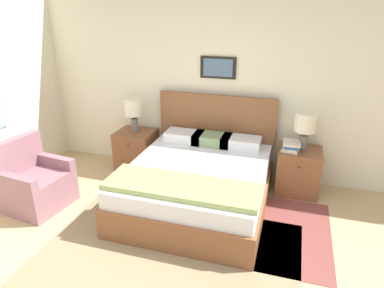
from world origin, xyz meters
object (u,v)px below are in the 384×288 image
(bed, at_px, (198,182))
(table_lamp_by_door, at_px, (305,124))
(nightstand_near_window, at_px, (137,150))
(nightstand_by_door, at_px, (298,171))
(armchair, at_px, (35,184))
(table_lamp_near_window, at_px, (134,109))

(bed, height_order, table_lamp_by_door, bed)
(nightstand_near_window, height_order, nightstand_by_door, same)
(armchair, xyz_separation_m, table_lamp_by_door, (3.12, 1.35, 0.65))
(table_lamp_near_window, bearing_deg, nightstand_by_door, -0.67)
(bed, xyz_separation_m, nightstand_by_door, (1.18, 0.70, -0.01))
(armchair, distance_m, nightstand_near_window, 1.51)
(bed, bearing_deg, table_lamp_by_door, 31.26)
(nightstand_by_door, bearing_deg, nightstand_near_window, 180.00)
(nightstand_by_door, relative_size, table_lamp_near_window, 1.23)
(table_lamp_by_door, bearing_deg, bed, -148.74)
(nightstand_by_door, bearing_deg, bed, -149.38)
(bed, relative_size, table_lamp_by_door, 3.95)
(bed, bearing_deg, armchair, -162.08)
(armchair, distance_m, nightstand_by_door, 3.37)
(bed, bearing_deg, table_lamp_near_window, 148.73)
(bed, xyz_separation_m, table_lamp_by_door, (1.19, 0.72, 0.64))
(armchair, bearing_deg, nightstand_near_window, 157.39)
(table_lamp_near_window, bearing_deg, bed, -31.27)
(nightstand_near_window, relative_size, table_lamp_near_window, 1.23)
(table_lamp_near_window, xyz_separation_m, table_lamp_by_door, (2.39, 0.00, 0.00))
(table_lamp_by_door, bearing_deg, table_lamp_near_window, 180.00)
(nightstand_by_door, xyz_separation_m, table_lamp_near_window, (-2.37, 0.03, 0.65))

